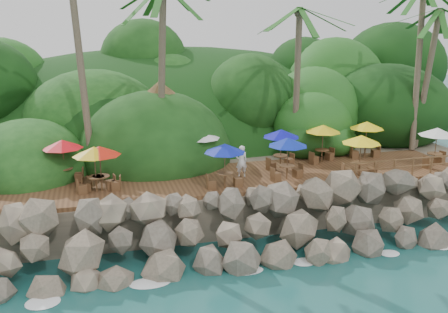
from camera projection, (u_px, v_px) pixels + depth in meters
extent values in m
plane|color=#19514F|center=(261.00, 272.00, 20.13)|extent=(140.00, 140.00, 0.00)
cube|color=gray|center=(188.00, 153.00, 34.80)|extent=(32.00, 25.20, 2.10)
ellipsoid|color=#143811|center=(172.00, 144.00, 42.07)|extent=(44.80, 28.00, 15.40)
cube|color=brown|center=(224.00, 179.00, 25.16)|extent=(26.00, 5.00, 0.20)
ellipsoid|color=white|center=(30.00, 298.00, 18.18)|extent=(1.20, 0.80, 0.06)
ellipsoid|color=white|center=(112.00, 287.00, 18.92)|extent=(1.20, 0.80, 0.06)
ellipsoid|color=white|center=(188.00, 278.00, 19.66)|extent=(1.20, 0.80, 0.06)
ellipsoid|color=white|center=(259.00, 268.00, 20.40)|extent=(1.20, 0.80, 0.06)
ellipsoid|color=white|center=(324.00, 260.00, 21.15)|extent=(1.20, 0.80, 0.06)
ellipsoid|color=white|center=(386.00, 252.00, 21.89)|extent=(1.20, 0.80, 0.06)
ellipsoid|color=white|center=(443.00, 244.00, 22.63)|extent=(1.20, 0.80, 0.06)
cylinder|color=brown|center=(81.00, 64.00, 24.91)|extent=(0.94, 2.36, 11.19)
cylinder|color=brown|center=(162.00, 80.00, 25.85)|extent=(0.91, 0.80, 9.55)
cylinder|color=brown|center=(297.00, 84.00, 28.48)|extent=(0.60, 0.70, 8.46)
ellipsoid|color=#23601E|center=(300.00, 9.00, 27.39)|extent=(6.00, 6.00, 2.40)
cylinder|color=brown|center=(418.00, 69.00, 29.86)|extent=(1.01, 1.64, 9.88)
cylinder|color=brown|center=(427.00, 82.00, 29.82)|extent=(0.41, 1.33, 8.44)
ellipsoid|color=#23601E|center=(434.00, 10.00, 28.72)|extent=(6.00, 6.00, 2.40)
cylinder|color=brown|center=(139.00, 148.00, 26.19)|extent=(0.16, 0.16, 2.40)
cylinder|color=brown|center=(190.00, 145.00, 26.89)|extent=(0.16, 0.16, 2.40)
cylinder|color=brown|center=(135.00, 137.00, 28.81)|extent=(0.16, 0.16, 2.40)
cylinder|color=brown|center=(181.00, 134.00, 29.50)|extent=(0.16, 0.16, 2.40)
cone|color=brown|center=(160.00, 101.00, 27.25)|extent=(5.56, 5.56, 2.20)
cylinder|color=brown|center=(65.00, 175.00, 24.25)|extent=(0.08, 0.08, 0.71)
cylinder|color=brown|center=(64.00, 168.00, 24.15)|extent=(0.80, 0.80, 0.05)
cylinder|color=brown|center=(64.00, 162.00, 24.07)|extent=(0.05, 0.05, 2.10)
cone|color=red|center=(62.00, 144.00, 23.83)|extent=(2.00, 2.00, 0.43)
cube|color=brown|center=(51.00, 179.00, 24.16)|extent=(0.43, 0.43, 0.44)
cube|color=brown|center=(79.00, 177.00, 24.40)|extent=(0.43, 0.43, 0.44)
cylinder|color=brown|center=(322.00, 156.00, 27.85)|extent=(0.08, 0.08, 0.71)
cylinder|color=brown|center=(322.00, 150.00, 27.76)|extent=(0.80, 0.80, 0.05)
cylinder|color=brown|center=(322.00, 144.00, 27.67)|extent=(0.05, 0.05, 2.10)
cone|color=gold|center=(323.00, 128.00, 27.44)|extent=(2.00, 2.00, 0.43)
cube|color=brown|center=(314.00, 160.00, 27.49)|extent=(0.53, 0.53, 0.44)
cube|color=brown|center=(329.00, 156.00, 28.28)|extent=(0.53, 0.53, 0.44)
cylinder|color=brown|center=(365.00, 152.00, 28.77)|extent=(0.08, 0.08, 0.71)
cylinder|color=brown|center=(365.00, 146.00, 28.68)|extent=(0.80, 0.80, 0.05)
cylinder|color=brown|center=(366.00, 140.00, 28.59)|extent=(0.05, 0.05, 2.10)
cone|color=yellow|center=(367.00, 125.00, 28.36)|extent=(2.00, 2.00, 0.43)
cube|color=brown|center=(354.00, 154.00, 28.69)|extent=(0.43, 0.43, 0.44)
cube|color=brown|center=(375.00, 153.00, 28.92)|extent=(0.43, 0.43, 0.44)
cylinder|color=brown|center=(287.00, 173.00, 24.71)|extent=(0.08, 0.08, 0.71)
cylinder|color=brown|center=(287.00, 166.00, 24.61)|extent=(0.80, 0.80, 0.05)
cylinder|color=brown|center=(287.00, 159.00, 24.53)|extent=(0.05, 0.05, 2.10)
cone|color=#0C22A2|center=(288.00, 142.00, 24.29)|extent=(2.00, 2.00, 0.43)
cube|color=brown|center=(276.00, 177.00, 24.44)|extent=(0.48, 0.48, 0.44)
cube|color=brown|center=(298.00, 173.00, 25.04)|extent=(0.48, 0.48, 0.44)
cylinder|color=brown|center=(96.00, 184.00, 22.88)|extent=(0.08, 0.08, 0.71)
cylinder|color=brown|center=(96.00, 177.00, 22.79)|extent=(0.80, 0.80, 0.05)
cylinder|color=brown|center=(95.00, 170.00, 22.70)|extent=(0.05, 0.05, 2.10)
cone|color=gold|center=(94.00, 151.00, 22.46)|extent=(2.00, 2.00, 0.43)
cube|color=brown|center=(82.00, 189.00, 22.61)|extent=(0.48, 0.48, 0.44)
cube|color=brown|center=(111.00, 185.00, 23.22)|extent=(0.48, 0.48, 0.44)
cylinder|color=brown|center=(225.00, 180.00, 23.46)|extent=(0.08, 0.08, 0.71)
cylinder|color=brown|center=(225.00, 173.00, 23.36)|extent=(0.80, 0.80, 0.05)
cylinder|color=brown|center=(225.00, 166.00, 23.28)|extent=(0.05, 0.05, 2.10)
cone|color=#0C1C9E|center=(225.00, 148.00, 23.04)|extent=(2.00, 2.00, 0.43)
cube|color=brown|center=(211.00, 184.00, 23.33)|extent=(0.40, 0.40, 0.44)
cube|color=brown|center=(238.00, 182.00, 23.66)|extent=(0.40, 0.40, 0.44)
cylinder|color=brown|center=(359.00, 169.00, 25.24)|extent=(0.08, 0.08, 0.71)
cylinder|color=brown|center=(360.00, 163.00, 25.15)|extent=(0.80, 0.80, 0.05)
cylinder|color=brown|center=(360.00, 156.00, 25.06)|extent=(0.05, 0.05, 2.10)
cone|color=yellow|center=(361.00, 139.00, 24.83)|extent=(2.00, 2.00, 0.43)
cube|color=brown|center=(346.00, 172.00, 25.24)|extent=(0.47, 0.47, 0.44)
cube|color=brown|center=(372.00, 172.00, 25.32)|extent=(0.47, 0.47, 0.44)
cylinder|color=brown|center=(280.00, 162.00, 26.63)|extent=(0.08, 0.08, 0.71)
cylinder|color=brown|center=(281.00, 156.00, 26.54)|extent=(0.80, 0.80, 0.05)
cylinder|color=brown|center=(281.00, 150.00, 26.45)|extent=(0.05, 0.05, 2.10)
cone|color=#0C0DA8|center=(281.00, 133.00, 26.22)|extent=(2.00, 2.00, 0.43)
cube|color=brown|center=(271.00, 166.00, 26.29)|extent=(0.52, 0.52, 0.44)
cube|color=brown|center=(289.00, 162.00, 27.05)|extent=(0.52, 0.52, 0.44)
cylinder|color=brown|center=(434.00, 160.00, 27.05)|extent=(0.08, 0.08, 0.71)
cylinder|color=brown|center=(435.00, 154.00, 26.95)|extent=(0.80, 0.80, 0.05)
cylinder|color=brown|center=(436.00, 148.00, 26.87)|extent=(0.05, 0.05, 2.10)
cone|color=white|center=(437.00, 132.00, 26.63)|extent=(2.00, 2.00, 0.43)
cube|color=brown|center=(427.00, 164.00, 26.68)|extent=(0.53, 0.53, 0.44)
cube|color=brown|center=(440.00, 160.00, 27.48)|extent=(0.53, 0.53, 0.44)
cylinder|color=brown|center=(202.00, 163.00, 26.34)|extent=(0.08, 0.08, 0.71)
cylinder|color=brown|center=(202.00, 157.00, 26.24)|extent=(0.80, 0.80, 0.05)
cylinder|color=brown|center=(202.00, 151.00, 26.16)|extent=(0.05, 0.05, 2.10)
cone|color=white|center=(201.00, 134.00, 25.92)|extent=(2.00, 2.00, 0.43)
cube|color=brown|center=(190.00, 167.00, 26.10)|extent=(0.46, 0.46, 0.44)
cube|color=brown|center=(213.00, 164.00, 26.64)|extent=(0.46, 0.46, 0.44)
cylinder|color=brown|center=(102.00, 184.00, 22.99)|extent=(0.08, 0.08, 0.71)
cylinder|color=brown|center=(101.00, 176.00, 22.89)|extent=(0.80, 0.80, 0.05)
cylinder|color=brown|center=(101.00, 169.00, 22.81)|extent=(0.05, 0.05, 2.10)
cone|color=red|center=(99.00, 151.00, 22.57)|extent=(2.00, 2.00, 0.43)
cube|color=brown|center=(87.00, 187.00, 22.95)|extent=(0.45, 0.45, 0.44)
cube|color=brown|center=(116.00, 186.00, 23.10)|extent=(0.45, 0.45, 0.44)
cylinder|color=brown|center=(355.00, 172.00, 24.34)|extent=(0.10, 0.10, 1.00)
cylinder|color=brown|center=(375.00, 170.00, 24.61)|extent=(0.10, 0.10, 1.00)
cylinder|color=brown|center=(394.00, 169.00, 24.88)|extent=(0.10, 0.10, 1.00)
cylinder|color=brown|center=(413.00, 167.00, 25.16)|extent=(0.10, 0.10, 1.00)
cylinder|color=brown|center=(431.00, 165.00, 25.43)|extent=(0.10, 0.10, 1.00)
cube|color=brown|center=(404.00, 159.00, 24.90)|extent=(6.10, 0.06, 0.06)
cube|color=brown|center=(404.00, 167.00, 25.01)|extent=(6.10, 0.06, 0.06)
imported|color=white|center=(241.00, 161.00, 24.93)|extent=(0.63, 0.44, 1.67)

